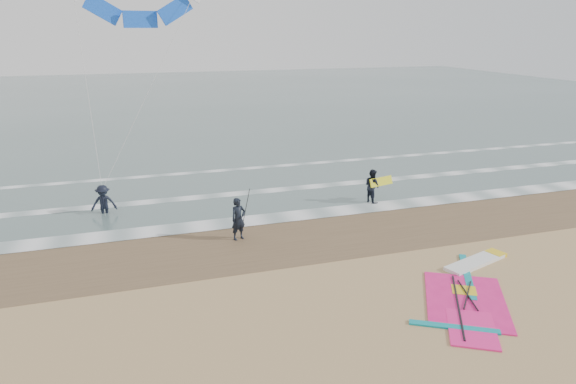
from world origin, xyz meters
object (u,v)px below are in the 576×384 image
object	(u,v)px
person_wading	(103,196)
windsurf_rig	(470,289)
person_standing	(238,219)
person_walking	(372,186)
surf_kite	(139,1)

from	to	relation	value
person_wading	windsurf_rig	bearing A→B (deg)	-41.12
person_standing	person_walking	distance (m)	7.27
windsurf_rig	person_standing	bearing A→B (deg)	134.21
windsurf_rig	person_wading	size ratio (longest dim) A/B	3.35
person_wading	surf_kite	bearing A→B (deg)	55.53
windsurf_rig	surf_kite	size ratio (longest dim) A/B	0.59
person_walking	surf_kite	size ratio (longest dim) A/B	0.17
windsurf_rig	person_standing	xyz separation A→B (m)	(-5.96, 6.13, 0.79)
windsurf_rig	person_wading	xyz separation A→B (m)	(-10.94, 10.63, 0.80)
person_wading	surf_kite	distance (m)	8.89
person_walking	person_wading	xyz separation A→B (m)	(-11.82, 2.04, 0.04)
person_wading	surf_kite	xyz separation A→B (m)	(2.28, 2.97, 8.06)
person_wading	person_walking	bearing A→B (deg)	-6.71
person_standing	surf_kite	bearing A→B (deg)	89.46
person_standing	person_wading	size ratio (longest dim) A/B	0.99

